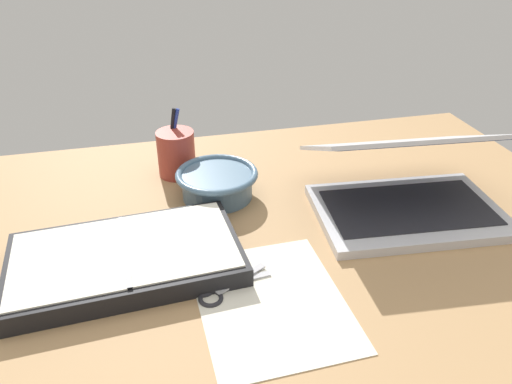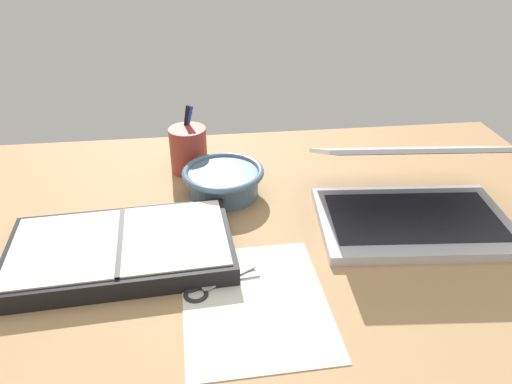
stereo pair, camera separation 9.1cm
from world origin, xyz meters
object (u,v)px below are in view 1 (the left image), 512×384
object	(u,v)px
pen_cup	(176,153)
planner	(126,259)
bowl	(217,182)
scissors	(216,290)
laptop	(406,187)

from	to	relation	value
pen_cup	planner	size ratio (longest dim) A/B	0.38
planner	pen_cup	bearing A→B (deg)	66.02
bowl	pen_cup	world-z (taller)	pen_cup
bowl	pen_cup	xyz separation A→B (cm)	(-7.00, 12.01, 1.84)
bowl	planner	distance (cm)	27.09
pen_cup	planner	xyz separation A→B (cm)	(-11.69, -31.56, -3.30)
pen_cup	planner	distance (cm)	33.82
pen_cup	bowl	bearing A→B (deg)	-59.76
pen_cup	scissors	bearing A→B (deg)	-87.63
laptop	pen_cup	distance (cm)	49.12
bowl	planner	bearing A→B (deg)	-133.71
laptop	bowl	world-z (taller)	laptop
scissors	pen_cup	bearing A→B (deg)	74.22
laptop	pen_cup	xyz separation A→B (cm)	(-41.92, 25.61, 0.12)
laptop	planner	bearing A→B (deg)	-168.76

